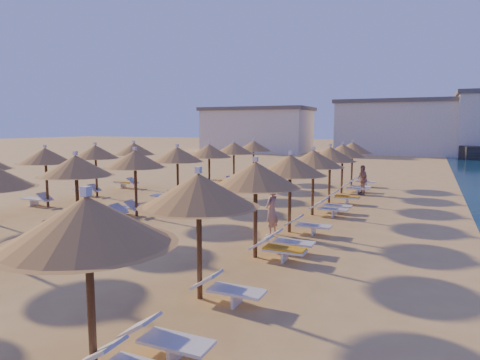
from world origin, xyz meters
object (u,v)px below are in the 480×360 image
at_px(beachgoer_a, 272,211).
at_px(parasol_row_east, 275,171).
at_px(parasol_row_west, 108,163).
at_px(beachgoer_c, 362,180).

bearing_deg(beachgoer_a, parasol_row_east, 32.42).
bearing_deg(parasol_row_west, beachgoer_a, 8.75).
bearing_deg(parasol_row_east, parasol_row_west, 180.00).
distance_m(parasol_row_east, parasol_row_west, 6.76).
distance_m(parasol_row_east, beachgoer_a, 1.86).
relative_size(parasol_row_east, beachgoer_a, 18.71).
relative_size(beachgoer_c, beachgoer_a, 0.96).
distance_m(parasol_row_west, beachgoer_a, 6.57).
xyz_separation_m(parasol_row_west, beachgoer_c, (7.89, 11.49, -1.56)).
bearing_deg(parasol_row_east, beachgoer_c, 84.37).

